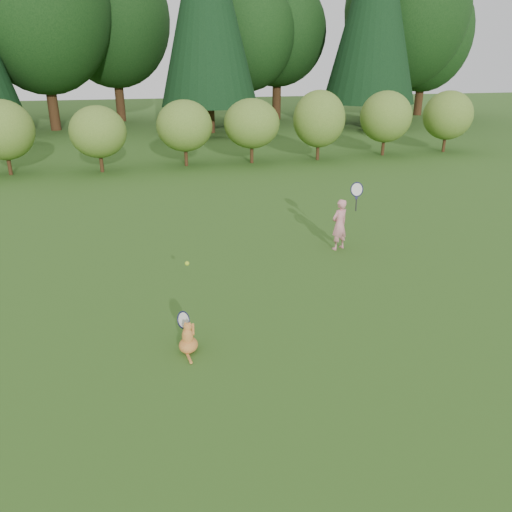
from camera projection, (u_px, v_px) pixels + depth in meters
name	position (u px, v px, depth m)	size (l,w,h in m)	color
ground	(256.00, 311.00, 8.59)	(100.00, 100.00, 0.00)	#225217
shrub_row	(180.00, 130.00, 19.83)	(28.00, 3.00, 2.80)	#446820
child	(340.00, 223.00, 11.19)	(0.71, 0.50, 1.74)	#D98189
cat	(188.00, 336.00, 7.36)	(0.45, 0.73, 0.65)	#B65323
tennis_ball	(187.00, 263.00, 8.50)	(0.08, 0.08, 0.08)	#97C617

